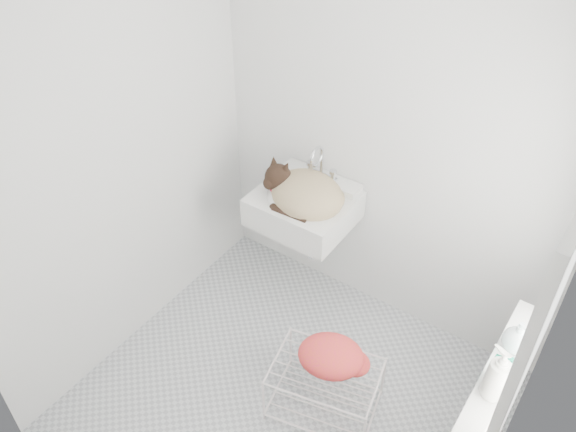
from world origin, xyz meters
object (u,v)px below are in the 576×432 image
Objects in this scene: bottle_a at (491,394)px; bottle_b at (496,384)px; sink at (304,196)px; cat at (304,193)px; bottle_c at (513,349)px; wire_rack at (324,391)px.

bottle_b is (0.00, 0.06, 0.00)m from bottle_a.
sink is 1.54m from bottle_b.
bottle_a is at bearing -14.22° from cat.
sink is at bearing 134.72° from cat.
cat is 3.12× the size of bottle_c.
bottle_a is 0.06m from bottle_b.
bottle_b is (0.81, 0.01, 0.70)m from wire_rack.
sink is 2.48× the size of bottle_a.
bottle_c is (0.00, 0.29, 0.00)m from bottle_a.
cat is at bearing 164.12° from bottle_c.
sink is 1.12m from wire_rack.
bottle_b is at bearing -24.66° from sink.
bottle_b is (1.40, -0.64, 0.00)m from sink.
bottle_b reaches higher than wire_rack.
bottle_a is (1.38, -0.68, -0.04)m from cat.
bottle_a is at bearing -3.14° from wire_rack.
bottle_c is at bearing 90.00° from bottle_a.
sink is at bearing 155.34° from bottle_b.
bottle_b is at bearing -90.00° from bottle_c.
wire_rack is 1.10m from bottle_c.
bottle_a is 1.40× the size of bottle_c.
cat reaches higher than sink.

